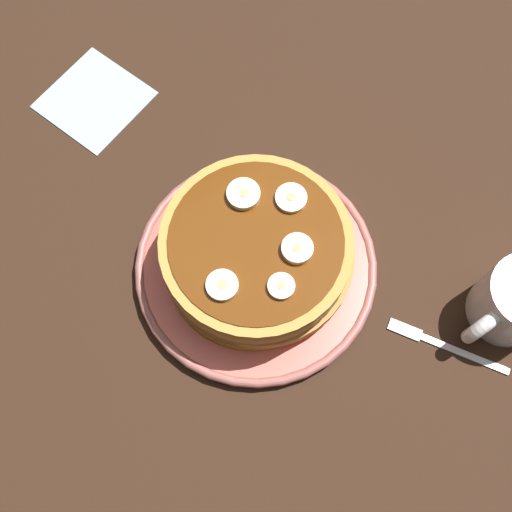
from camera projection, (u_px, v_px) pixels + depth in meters
The scene contains 10 objects.
ground_plane at pixel (256, 274), 68.74cm from camera, with size 140.00×140.00×3.00cm, color black.
plate at pixel (256, 267), 66.46cm from camera, with size 25.97×25.97×1.73cm.
pancake_stack at pixel (255, 254), 62.59cm from camera, with size 20.22×19.70×7.12cm.
banana_slice_0 at pixel (281, 286), 57.51cm from camera, with size 2.60×2.60×0.74cm.
banana_slice_1 at pixel (297, 249), 58.70cm from camera, with size 3.08×3.08×0.94cm.
banana_slice_2 at pixel (291, 198), 60.65cm from camera, with size 3.17×3.17×0.74cm.
banana_slice_3 at pixel (243, 194), 60.71cm from camera, with size 3.34×3.34×0.89cm.
banana_slice_4 at pixel (222, 285), 57.52cm from camera, with size 3.07×3.07×0.80cm.
napkin at pixel (94, 99), 74.70cm from camera, with size 11.00×11.00×0.30cm, color #99B2BF.
fork at pixel (441, 344), 64.22cm from camera, with size 7.75×11.52×0.50cm.
Camera 1 is at (12.45, 18.07, 63.67)cm, focal length 43.39 mm.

